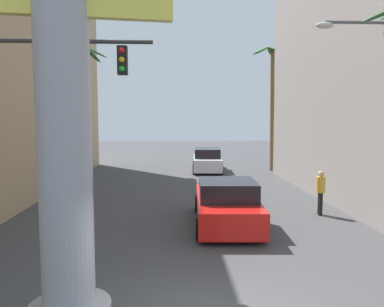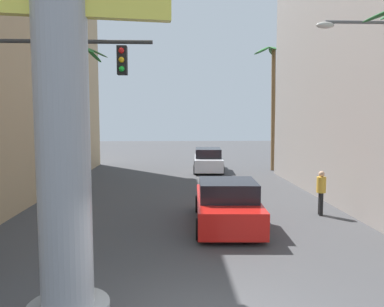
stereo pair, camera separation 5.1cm
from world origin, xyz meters
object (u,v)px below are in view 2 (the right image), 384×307
(traffic_light_mast, at_px, (14,104))
(palm_tree_far_right, at_px, (272,93))
(pedestrian_mid_right, at_px, (321,189))
(palm_tree_far_left, at_px, (82,91))
(street_lamp, at_px, (373,103))
(car_lead, at_px, (227,204))
(car_far, at_px, (208,160))
(neon_sign_pole, at_px, (60,36))

(traffic_light_mast, distance_m, palm_tree_far_right, 19.68)
(pedestrian_mid_right, bearing_deg, traffic_light_mast, -156.90)
(traffic_light_mast, bearing_deg, palm_tree_far_left, 97.57)
(pedestrian_mid_right, bearing_deg, palm_tree_far_right, 83.96)
(palm_tree_far_left, height_order, pedestrian_mid_right, palm_tree_far_left)
(palm_tree_far_left, bearing_deg, pedestrian_mid_right, -43.53)
(street_lamp, distance_m, car_lead, 5.66)
(car_lead, distance_m, car_far, 13.26)
(car_far, bearing_deg, traffic_light_mast, -111.04)
(neon_sign_pole, height_order, car_far, neon_sign_pole)
(traffic_light_mast, height_order, palm_tree_far_right, palm_tree_far_right)
(traffic_light_mast, xyz_separation_m, palm_tree_far_right, (10.70, 16.46, 1.40))
(street_lamp, relative_size, car_far, 1.37)
(street_lamp, xyz_separation_m, car_lead, (-4.48, 0.77, -3.36))
(traffic_light_mast, bearing_deg, palm_tree_far_right, 56.99)
(street_lamp, distance_m, palm_tree_far_right, 14.44)
(car_lead, xyz_separation_m, palm_tree_far_left, (-7.66, 11.91, 4.63))
(palm_tree_far_left, bearing_deg, palm_tree_far_right, 7.61)
(street_lamp, bearing_deg, neon_sign_pole, -143.13)
(pedestrian_mid_right, bearing_deg, car_lead, -162.80)
(street_lamp, distance_m, pedestrian_mid_right, 3.72)
(car_lead, relative_size, pedestrian_mid_right, 2.90)
(car_lead, height_order, pedestrian_mid_right, pedestrian_mid_right)
(street_lamp, xyz_separation_m, car_far, (-3.99, 14.01, -3.33))
(car_lead, height_order, palm_tree_far_left, palm_tree_far_left)
(neon_sign_pole, height_order, car_lead, neon_sign_pole)
(neon_sign_pole, distance_m, car_far, 20.70)
(car_lead, distance_m, pedestrian_mid_right, 3.86)
(palm_tree_far_right, relative_size, pedestrian_mid_right, 5.16)
(street_lamp, height_order, pedestrian_mid_right, street_lamp)
(car_far, xyz_separation_m, palm_tree_far_right, (4.50, 0.35, 4.62))
(car_far, bearing_deg, street_lamp, -74.13)
(palm_tree_far_right, height_order, pedestrian_mid_right, palm_tree_far_right)
(palm_tree_far_left, bearing_deg, car_far, 9.31)
(car_lead, distance_m, palm_tree_far_left, 14.90)
(car_far, distance_m, palm_tree_far_left, 9.46)
(traffic_light_mast, bearing_deg, street_lamp, 11.62)
(street_lamp, bearing_deg, car_lead, 170.29)
(street_lamp, distance_m, traffic_light_mast, 10.40)
(traffic_light_mast, height_order, car_lead, traffic_light_mast)
(palm_tree_far_right, height_order, palm_tree_far_left, palm_tree_far_right)
(car_far, relative_size, pedestrian_mid_right, 2.95)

